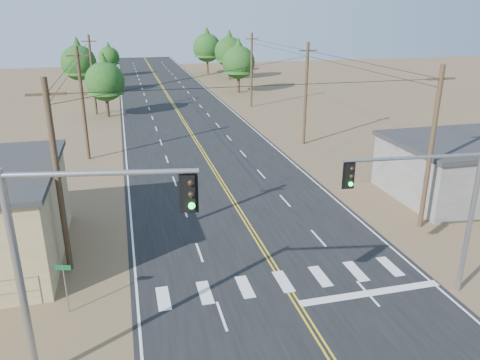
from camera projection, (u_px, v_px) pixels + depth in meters
name	position (u px, v px, depth m)	size (l,w,h in m)	color
road	(206.00, 157.00, 43.54)	(15.00, 200.00, 0.02)	black
utility_pole_left_near	(58.00, 177.00, 22.98)	(1.80, 0.30, 10.00)	#4C3826
utility_pole_left_mid	(83.00, 103.00, 41.20)	(1.80, 0.30, 10.00)	#4C3826
utility_pole_left_far	(93.00, 75.00, 59.42)	(1.80, 0.30, 10.00)	#4C3826
utility_pole_right_near	(431.00, 148.00, 27.81)	(1.80, 0.30, 10.00)	#4C3826
utility_pole_right_mid	(306.00, 93.00, 46.03)	(1.80, 0.30, 10.00)	#4C3826
utility_pole_right_far	(252.00, 70.00, 64.25)	(1.80, 0.30, 10.00)	#4C3826
signal_mast_left	(68.00, 244.00, 15.55)	(6.25, 1.48, 8.23)	gray
signal_mast_right	(436.00, 200.00, 20.85)	(6.47, 0.82, 7.13)	gray
street_sign	(65.00, 281.00, 20.60)	(0.70, 0.22, 2.42)	gray
tree_left_near	(105.00, 77.00, 58.16)	(4.86, 4.86, 8.09)	#3F2D1E
tree_left_mid	(78.00, 59.00, 73.42)	(5.46, 5.46, 9.10)	#3F2D1E
tree_left_far	(109.00, 55.00, 94.56)	(4.18, 4.18, 6.96)	#3F2D1E
tree_right_near	(239.00, 59.00, 75.51)	(5.30, 5.30, 8.84)	#3F2D1E
tree_right_mid	(229.00, 49.00, 90.17)	(5.70, 5.70, 9.49)	#3F2D1E
tree_right_far	(207.00, 45.00, 97.94)	(5.85, 5.85, 9.75)	#3F2D1E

